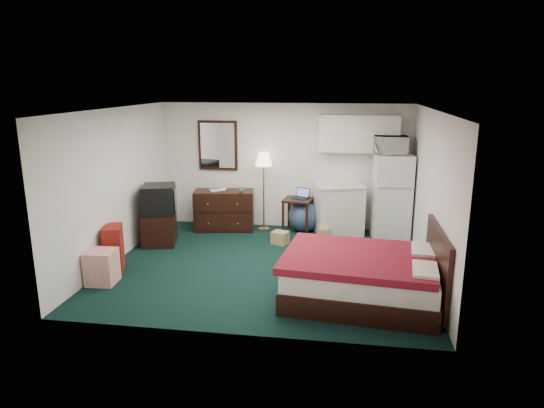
% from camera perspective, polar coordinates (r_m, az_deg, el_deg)
% --- Properties ---
extents(floor, '(5.00, 4.50, 0.01)m').
position_cam_1_polar(floor, '(7.95, -0.70, -7.22)').
color(floor, black).
rests_on(floor, ground).
extents(ceiling, '(5.00, 4.50, 0.01)m').
position_cam_1_polar(ceiling, '(7.41, -0.76, 11.08)').
color(ceiling, white).
rests_on(ceiling, walls).
extents(walls, '(5.01, 4.51, 2.50)m').
position_cam_1_polar(walls, '(7.58, -0.73, 1.61)').
color(walls, white).
rests_on(walls, floor).
extents(mirror, '(0.80, 0.06, 1.00)m').
position_cam_1_polar(mirror, '(9.94, -6.38, 6.87)').
color(mirror, white).
rests_on(mirror, walls).
extents(upper_cabinets, '(1.50, 0.35, 0.70)m').
position_cam_1_polar(upper_cabinets, '(9.43, 10.18, 8.18)').
color(upper_cabinets, silver).
rests_on(upper_cabinets, walls).
extents(headboard, '(0.06, 1.56, 1.00)m').
position_cam_1_polar(headboard, '(6.78, 18.85, -6.90)').
color(headboard, black).
rests_on(headboard, walls).
extents(dresser, '(1.24, 0.70, 0.80)m').
position_cam_1_polar(dresser, '(9.77, -5.65, -0.73)').
color(dresser, black).
rests_on(dresser, floor).
extents(floor_lamp, '(0.35, 0.35, 1.57)m').
position_cam_1_polar(floor_lamp, '(9.64, -0.98, 1.49)').
color(floor_lamp, gold).
rests_on(floor_lamp, floor).
extents(desk, '(0.60, 0.60, 0.67)m').
position_cam_1_polar(desk, '(9.59, 3.03, -1.34)').
color(desk, black).
rests_on(desk, floor).
extents(exercise_ball, '(0.78, 0.78, 0.61)m').
position_cam_1_polar(exercise_ball, '(9.65, 3.78, -1.45)').
color(exercise_ball, navy).
rests_on(exercise_ball, floor).
extents(kitchen_counter, '(1.02, 0.89, 0.95)m').
position_cam_1_polar(kitchen_counter, '(9.53, 7.81, -0.70)').
color(kitchen_counter, silver).
rests_on(kitchen_counter, floor).
extents(fridge, '(0.72, 0.72, 1.61)m').
position_cam_1_polar(fridge, '(9.37, 13.87, 0.83)').
color(fridge, white).
rests_on(fridge, floor).
extents(bed, '(2.15, 1.76, 0.64)m').
position_cam_1_polar(bed, '(6.76, 10.40, -8.53)').
color(bed, '#5A1327').
rests_on(bed, floor).
extents(tv_stand, '(0.69, 0.73, 0.57)m').
position_cam_1_polar(tv_stand, '(9.11, -13.11, -2.89)').
color(tv_stand, black).
rests_on(tv_stand, floor).
extents(suitcase, '(0.41, 0.51, 0.71)m').
position_cam_1_polar(suitcase, '(8.07, -18.15, -4.93)').
color(suitcase, '#671103').
rests_on(suitcase, floor).
extents(retail_box, '(0.43, 0.43, 0.50)m').
position_cam_1_polar(retail_box, '(7.62, -19.38, -7.00)').
color(retail_box, white).
rests_on(retail_box, floor).
extents(file_bin, '(0.45, 0.39, 0.26)m').
position_cam_1_polar(file_bin, '(9.86, -7.72, -2.25)').
color(file_bin, slate).
rests_on(file_bin, floor).
extents(cardboard_box_a, '(0.34, 0.32, 0.24)m').
position_cam_1_polar(cardboard_box_a, '(8.92, 0.96, -3.99)').
color(cardboard_box_a, '#A07D43').
rests_on(cardboard_box_a, floor).
extents(cardboard_box_b, '(0.20, 0.24, 0.23)m').
position_cam_1_polar(cardboard_box_b, '(9.22, 6.13, -3.49)').
color(cardboard_box_b, '#A07D43').
rests_on(cardboard_box_b, floor).
extents(laptop, '(0.36, 0.34, 0.20)m').
position_cam_1_polar(laptop, '(9.49, 3.35, 1.21)').
color(laptop, black).
rests_on(laptop, desk).
extents(crt_tv, '(0.72, 0.75, 0.53)m').
position_cam_1_polar(crt_tv, '(8.99, -13.16, 0.52)').
color(crt_tv, black).
rests_on(crt_tv, tv_stand).
extents(microwave, '(0.61, 0.36, 0.41)m').
position_cam_1_polar(microwave, '(9.19, 13.78, 6.99)').
color(microwave, white).
rests_on(microwave, fridge).
extents(book_a, '(0.15, 0.09, 0.22)m').
position_cam_1_polar(book_a, '(9.66, -7.31, 2.15)').
color(book_a, '#A07D43').
rests_on(book_a, dresser).
extents(book_b, '(0.18, 0.04, 0.24)m').
position_cam_1_polar(book_b, '(9.71, -6.51, 2.31)').
color(book_b, '#A07D43').
rests_on(book_b, dresser).
extents(mug, '(0.13, 0.12, 0.11)m').
position_cam_1_polar(mug, '(9.55, -3.66, 1.79)').
color(mug, '#4E9541').
rests_on(mug, dresser).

